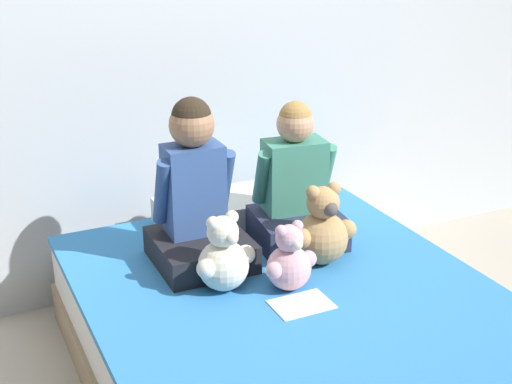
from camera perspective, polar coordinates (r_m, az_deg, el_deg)
The scene contains 9 objects.
wall_behind_bed at distance 3.24m, azimuth -5.45°, elevation 13.55°, with size 8.00×0.06×2.50m.
bed at distance 2.66m, azimuth 3.86°, elevation -12.69°, with size 1.46×1.94×0.40m.
child_on_left at distance 2.76m, azimuth -4.81°, elevation -0.52°, with size 0.36×0.38×0.66m.
child_on_right at distance 2.93m, azimuth 3.20°, elevation 0.21°, with size 0.39×0.36×0.59m.
teddy_bear_held_by_left_child at distance 2.59m, azimuth -2.61°, elevation -5.29°, with size 0.24×0.19×0.30m.
teddy_bear_held_by_right_child at distance 2.78m, azimuth 5.33°, elevation -3.06°, with size 0.28×0.21×0.33m.
teddy_bear_between_children at distance 2.60m, azimuth 2.66°, elevation -5.57°, with size 0.22×0.17×0.26m.
pillow_at_headboard at distance 3.17m, azimuth -2.97°, elevation -1.49°, with size 0.54×0.30×0.11m.
sign_card at distance 2.55m, azimuth 3.67°, elevation -8.96°, with size 0.21×0.15×0.00m.
Camera 1 is at (-1.10, -1.91, 1.69)m, focal length 50.00 mm.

